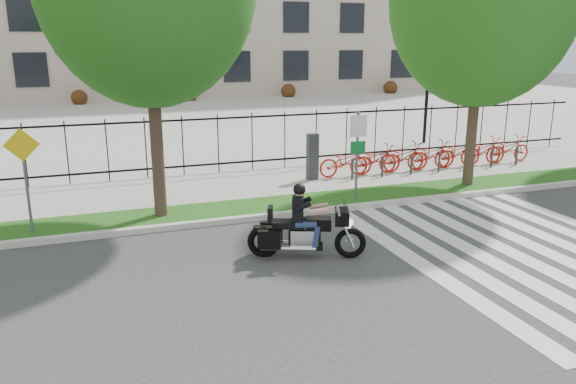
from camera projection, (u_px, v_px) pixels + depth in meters
name	position (u px, v px, depth m)	size (l,w,h in m)	color
ground	(326.00, 280.00, 10.97)	(120.00, 120.00, 0.00)	#313134
curb	(264.00, 217.00, 14.67)	(60.00, 0.20, 0.15)	beige
grass_verge	(254.00, 208.00, 15.44)	(60.00, 1.50, 0.15)	#215415
sidewalk	(232.00, 186.00, 17.71)	(60.00, 3.50, 0.15)	#A19F96
plaza	(159.00, 117.00, 33.65)	(80.00, 34.00, 0.10)	#A19F96
crosswalk_stripes	(524.00, 250.00, 12.55)	(5.70, 8.00, 0.01)	silver
iron_fence	(218.00, 144.00, 19.02)	(30.00, 0.06, 2.00)	black
lamp_post_right	(428.00, 72.00, 24.29)	(1.06, 0.70, 4.25)	black
street_tree_2	(483.00, 0.00, 16.27)	(5.41, 5.41, 8.65)	#39271F
bike_share_station	(429.00, 155.00, 19.65)	(8.93, 0.87, 1.50)	#2D2D33
sign_pole_regulatory	(358.00, 144.00, 15.63)	(0.50, 0.09, 2.50)	#59595B
sign_pole_warning	(24.00, 167.00, 12.85)	(0.78, 0.09, 2.49)	#59595B
motorcycle_rider	(306.00, 228.00, 11.99)	(2.42, 1.32, 1.98)	black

